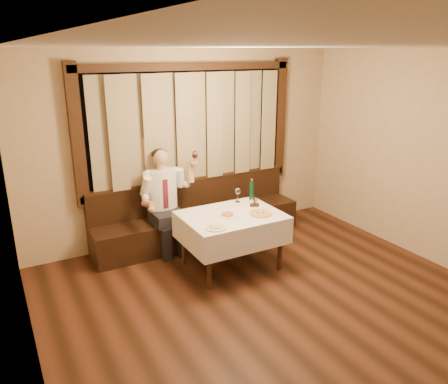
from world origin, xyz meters
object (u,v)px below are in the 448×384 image
seated_man (165,194)px  green_bottle (252,191)px  pizza (260,214)px  pasta_cream (216,225)px  banquette (198,220)px  pasta_red (227,213)px  dining_table (231,222)px  cruet_caddy (255,203)px

seated_man → green_bottle: bearing=-28.0°
pizza → seated_man: seated_man is taller
pasta_cream → banquette: bearing=73.6°
pasta_red → green_bottle: 0.72m
dining_table → pasta_red: (-0.08, -0.03, 0.14)m
pasta_cream → cruet_caddy: 0.92m
pizza → pasta_cream: bearing=-170.1°
pasta_red → pasta_cream: 0.43m
pizza → cruet_caddy: size_ratio=2.29×
pasta_cream → cruet_caddy: cruet_caddy is taller
green_bottle → cruet_caddy: bearing=-113.5°
dining_table → green_bottle: 0.68m
pizza → pasta_red: size_ratio=1.23×
pasta_red → pasta_cream: (-0.32, -0.29, 0.00)m
banquette → seated_man: 0.78m
banquette → pasta_cream: size_ratio=12.28×
cruet_caddy → dining_table: bearing=-142.8°
banquette → seated_man: (-0.55, -0.09, 0.54)m
dining_table → green_bottle: (0.53, 0.36, 0.24)m
dining_table → cruet_caddy: size_ratio=9.62×
banquette → pasta_red: 1.16m
dining_table → pasta_red: 0.16m
green_bottle → pizza: bearing=-111.1°
pizza → pasta_cream: pasta_cream is taller
green_bottle → banquette: bearing=128.6°
dining_table → pasta_red: size_ratio=5.17×
dining_table → pasta_cream: size_ratio=4.87×
banquette → cruet_caddy: (0.42, -0.92, 0.49)m
banquette → seated_man: seated_man is taller
green_bottle → cruet_caddy: green_bottle is taller
pizza → green_bottle: 0.60m
banquette → green_bottle: 1.03m
pasta_cream → seated_man: seated_man is taller
seated_man → cruet_caddy: bearing=-40.4°
cruet_caddy → green_bottle: bearing=89.3°
pizza → cruet_caddy: bearing=71.1°
dining_table → pasta_cream: 0.52m
banquette → cruet_caddy: bearing=-65.4°
dining_table → pasta_cream: bearing=-141.2°
pizza → pasta_red: pasta_red is taller
pizza → banquette: bearing=104.7°
pizza → seated_man: bearing=127.7°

